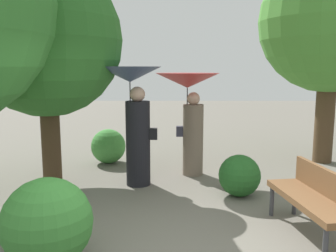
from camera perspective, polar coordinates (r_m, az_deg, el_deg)
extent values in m
cylinder|color=black|center=(6.46, -4.52, -2.74)|extent=(0.43, 0.43, 1.50)
sphere|color=tan|center=(6.34, -4.62, 4.97)|extent=(0.27, 0.27, 0.27)
cylinder|color=#333338|center=(6.39, -5.73, 3.05)|extent=(0.02, 0.02, 0.85)
cone|color=#38476B|center=(6.35, -5.81, 8.04)|extent=(1.09, 1.09, 0.27)
cube|color=black|center=(6.38, -2.13, -1.24)|extent=(0.14, 0.10, 0.20)
cylinder|color=#6B5B4C|center=(7.08, 4.11, -2.18)|extent=(0.39, 0.39, 1.38)
sphere|color=tan|center=(6.97, 4.19, 4.29)|extent=(0.25, 0.25, 0.25)
cylinder|color=#333338|center=(7.00, 3.20, 2.74)|extent=(0.02, 0.02, 0.79)
cone|color=#B22D2D|center=(6.96, 3.24, 7.12)|extent=(1.21, 1.21, 0.28)
cube|color=#333342|center=(7.07, 2.05, -0.83)|extent=(0.14, 0.10, 0.20)
cylinder|color=#38383D|center=(5.44, 16.11, -11.13)|extent=(0.06, 0.06, 0.44)
cylinder|color=#38383D|center=(5.58, 19.35, -10.77)|extent=(0.06, 0.06, 0.44)
cylinder|color=#38383D|center=(4.35, 23.57, -16.80)|extent=(0.06, 0.06, 0.44)
cube|color=brown|center=(4.87, 21.34, -10.80)|extent=(0.65, 1.55, 0.08)
cube|color=brown|center=(4.93, 23.93, -8.34)|extent=(0.27, 1.49, 0.35)
cylinder|color=#4C3823|center=(8.64, 23.91, 8.03)|extent=(0.41, 0.41, 4.06)
sphere|color=#4C9338|center=(8.70, 24.35, 14.72)|extent=(3.01, 3.01, 3.01)
cylinder|color=#42301E|center=(6.79, -18.02, 5.47)|extent=(0.34, 0.34, 3.39)
sphere|color=#2D6B28|center=(6.80, -18.37, 12.60)|extent=(2.65, 2.65, 2.65)
sphere|color=#2D6B28|center=(6.88, -18.66, 18.23)|extent=(2.12, 2.12, 2.12)
sphere|color=#387F33|center=(4.11, -18.18, -14.17)|extent=(0.95, 0.95, 0.95)
sphere|color=#428C3D|center=(8.09, -9.13, -3.13)|extent=(0.75, 0.75, 0.75)
sphere|color=#235B23|center=(6.07, 11.30, -7.62)|extent=(0.68, 0.68, 0.68)
cylinder|color=gray|center=(4.24, -16.23, -13.91)|extent=(0.12, 0.12, 0.87)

